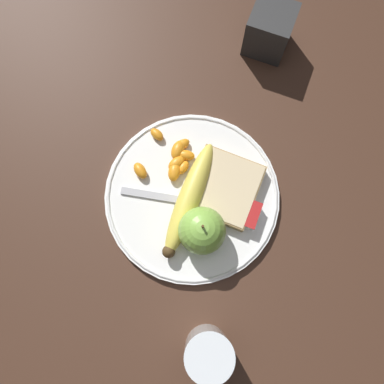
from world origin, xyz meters
The scene contains 17 objects.
ground_plane centered at (0.00, 0.00, 0.00)m, with size 3.00×3.00×0.00m, color #42281C.
plate centered at (0.00, 0.00, 0.01)m, with size 0.29×0.29×0.01m.
juice_glass centered at (0.21, 0.11, 0.05)m, with size 0.07×0.07×0.10m.
apple centered at (0.05, 0.04, 0.05)m, with size 0.07×0.07×0.08m.
banana centered at (0.01, 0.00, 0.03)m, with size 0.20×0.04×0.04m.
bread_slice centered at (-0.03, 0.04, 0.02)m, with size 0.11×0.11×0.02m.
fork centered at (0.01, -0.01, 0.01)m, with size 0.05×0.18×0.00m.
jam_packet centered at (0.00, 0.09, 0.02)m, with size 0.04×0.04×0.02m.
orange_segment_0 centered at (-0.04, -0.04, 0.02)m, with size 0.04×0.03×0.02m.
orange_segment_1 centered at (-0.06, -0.05, 0.02)m, with size 0.04×0.02×0.02m.
orange_segment_2 centered at (-0.02, -0.04, 0.02)m, with size 0.04×0.03×0.02m.
orange_segment_3 centered at (-0.04, -0.03, 0.02)m, with size 0.03×0.02×0.01m.
orange_segment_4 centered at (-0.07, -0.05, 0.02)m, with size 0.03×0.03×0.02m.
orange_segment_5 centered at (-0.08, -0.09, 0.02)m, with size 0.02×0.03×0.01m.
orange_segment_6 centered at (-0.01, -0.09, 0.02)m, with size 0.03×0.03×0.02m.
orange_segment_7 centered at (-0.06, -0.03, 0.02)m, with size 0.02×0.03×0.02m.
condiment_caddy centered at (-0.32, 0.02, 0.04)m, with size 0.07×0.07×0.08m.
Camera 1 is at (0.14, 0.05, 0.61)m, focal length 35.00 mm.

